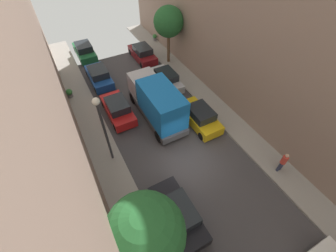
# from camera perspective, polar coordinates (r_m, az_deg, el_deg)

# --- Properties ---
(ground) EXTENTS (32.00, 32.00, 0.00)m
(ground) POSITION_cam_1_polar(r_m,az_deg,el_deg) (16.31, 4.96, -8.42)
(ground) COLOR #423F42
(sidewalk_left) EXTENTS (2.00, 44.00, 0.15)m
(sidewalk_left) POSITION_cam_1_polar(r_m,az_deg,el_deg) (15.26, -11.80, -15.47)
(sidewalk_left) COLOR gray
(sidewalk_left) RESTS_ON ground
(sidewalk_right) EXTENTS (2.00, 44.00, 0.15)m
(sidewalk_right) POSITION_cam_1_polar(r_m,az_deg,el_deg) (18.58, 18.18, -1.86)
(sidewalk_right) COLOR gray
(sidewalk_right) RESTS_ON ground
(parked_car_left_2) EXTENTS (1.78, 4.20, 1.57)m
(parked_car_left_2) POSITION_cam_1_polar(r_m,az_deg,el_deg) (13.65, 2.52, -21.11)
(parked_car_left_2) COLOR black
(parked_car_left_2) RESTS_ON ground
(parked_car_left_3) EXTENTS (1.78, 4.20, 1.57)m
(parked_car_left_3) POSITION_cam_1_polar(r_m,az_deg,el_deg) (19.14, -12.45, 4.20)
(parked_car_left_3) COLOR red
(parked_car_left_3) RESTS_ON ground
(parked_car_left_4) EXTENTS (1.78, 4.20, 1.57)m
(parked_car_left_4) POSITION_cam_1_polar(r_m,az_deg,el_deg) (23.30, -16.89, 11.87)
(parked_car_left_4) COLOR #194799
(parked_car_left_4) RESTS_ON ground
(parked_car_left_5) EXTENTS (1.78, 4.20, 1.57)m
(parked_car_left_5) POSITION_cam_1_polar(r_m,az_deg,el_deg) (27.98, -20.15, 17.22)
(parked_car_left_5) COLOR #1E6638
(parked_car_left_5) RESTS_ON ground
(parked_car_right_2) EXTENTS (1.78, 4.20, 1.57)m
(parked_car_right_2) POSITION_cam_1_polar(r_m,az_deg,el_deg) (18.22, 7.91, 2.37)
(parked_car_right_2) COLOR gold
(parked_car_right_2) RESTS_ON ground
(parked_car_right_3) EXTENTS (1.78, 4.20, 1.57)m
(parked_car_right_3) POSITION_cam_1_polar(r_m,az_deg,el_deg) (21.92, -0.57, 11.65)
(parked_car_right_3) COLOR silver
(parked_car_right_3) RESTS_ON ground
(parked_car_right_4) EXTENTS (1.78, 4.20, 1.57)m
(parked_car_right_4) POSITION_cam_1_polar(r_m,az_deg,el_deg) (26.09, -6.40, 17.59)
(parked_car_right_4) COLOR maroon
(parked_car_right_4) RESTS_ON ground
(delivery_truck) EXTENTS (2.26, 6.60, 3.38)m
(delivery_truck) POSITION_cam_1_polar(r_m,az_deg,el_deg) (17.75, -2.80, 6.09)
(delivery_truck) COLOR #4C4C51
(delivery_truck) RESTS_ON ground
(pedestrian) EXTENTS (0.40, 0.36, 1.72)m
(pedestrian) POSITION_cam_1_polar(r_m,az_deg,el_deg) (16.61, 26.85, -8.00)
(pedestrian) COLOR #2D334C
(pedestrian) RESTS_ON sidewalk_right
(street_tree_0) EXTENTS (3.07, 3.07, 5.99)m
(street_tree_0) POSITION_cam_1_polar(r_m,az_deg,el_deg) (9.27, -5.80, -25.15)
(street_tree_0) COLOR brown
(street_tree_0) RESTS_ON sidewalk_left
(street_tree_1) EXTENTS (2.90, 2.90, 5.65)m
(street_tree_1) POSITION_cam_1_polar(r_m,az_deg,el_deg) (23.83, 0.13, 24.57)
(street_tree_1) COLOR brown
(street_tree_1) RESTS_ON sidewalk_right
(potted_plant_2) EXTENTS (0.55, 0.55, 0.79)m
(potted_plant_2) POSITION_cam_1_polar(r_m,az_deg,el_deg) (22.33, -23.45, 7.60)
(potted_plant_2) COLOR slate
(potted_plant_2) RESTS_ON sidewalk_left
(potted_plant_4) EXTENTS (0.49, 0.49, 0.77)m
(potted_plant_4) POSITION_cam_1_polar(r_m,az_deg,el_deg) (29.75, -3.36, 21.35)
(potted_plant_4) COLOR slate
(potted_plant_4) RESTS_ON sidewalk_right
(lamp_post) EXTENTS (0.44, 0.44, 5.40)m
(lamp_post) POSITION_cam_1_polar(r_m,az_deg,el_deg) (13.98, -16.13, 0.90)
(lamp_post) COLOR #333338
(lamp_post) RESTS_ON sidewalk_left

